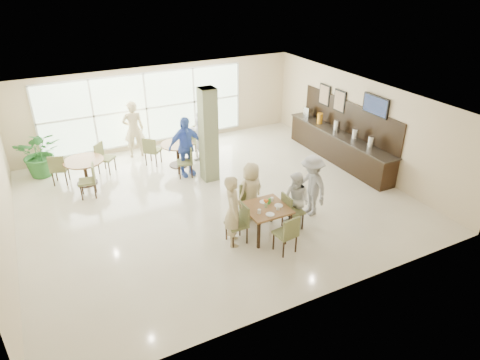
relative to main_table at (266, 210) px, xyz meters
name	(u,v)px	position (x,y,z in m)	size (l,w,h in m)	color
ground	(214,199)	(-0.42, 2.12, -0.66)	(10.00, 10.00, 0.00)	beige
room_shell	(212,142)	(-0.42, 2.12, 1.04)	(10.00, 10.00, 10.00)	white
window_bank	(146,109)	(-0.92, 6.58, 0.74)	(7.00, 0.04, 7.00)	silver
column	(208,135)	(-0.02, 3.32, 0.74)	(0.45, 0.45, 2.80)	#717C56
main_table	(266,210)	(0.00, 0.00, 0.00)	(1.00, 1.00, 0.75)	brown
round_table_left	(84,165)	(-3.39, 4.70, -0.08)	(1.15, 1.15, 0.75)	brown
round_table_right	(178,149)	(-0.54, 4.65, -0.10)	(1.04, 1.04, 0.75)	brown
chairs_main_table	(266,217)	(0.01, -0.02, -0.19)	(1.95, 1.99, 0.95)	olive
chairs_table_left	(85,169)	(-3.40, 4.69, -0.19)	(1.97, 1.91, 0.95)	olive
chairs_table_right	(178,151)	(-0.52, 4.69, -0.19)	(2.13, 1.93, 0.95)	olive
tabletop_clutter	(269,205)	(0.06, -0.04, 0.15)	(0.71, 0.76, 0.21)	white
buffet_counter	(339,145)	(4.28, 2.62, -0.11)	(0.64, 4.70, 1.95)	black
wall_tv	(376,106)	(4.52, 1.52, 1.49)	(0.06, 1.00, 0.58)	black
framed_art_a	(340,101)	(4.53, 3.12, 1.19)	(0.05, 0.55, 0.70)	black
framed_art_b	(325,95)	(4.53, 3.92, 1.19)	(0.05, 0.55, 0.70)	black
potted_plant	(40,153)	(-4.46, 5.87, 0.07)	(1.32, 1.32, 1.47)	#2C6E2E
teen_left	(233,211)	(-0.84, 0.03, 0.21)	(0.63, 0.42, 1.74)	tan
teen_far	(251,191)	(0.07, 0.86, 0.09)	(0.74, 0.40, 1.51)	tan
teen_right	(296,201)	(0.83, -0.04, 0.06)	(0.71, 0.55, 1.45)	white
teen_standing	(312,186)	(1.51, 0.30, 0.16)	(1.06, 0.61, 1.64)	#9A9A9C
adult_a	(185,147)	(-0.54, 3.89, 0.27)	(1.09, 0.62, 1.86)	#4467CC
adult_b	(202,137)	(0.28, 4.55, 0.20)	(1.59, 0.69, 1.72)	white
adult_standing	(134,129)	(-1.56, 5.98, 0.30)	(0.70, 0.46, 1.92)	tan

